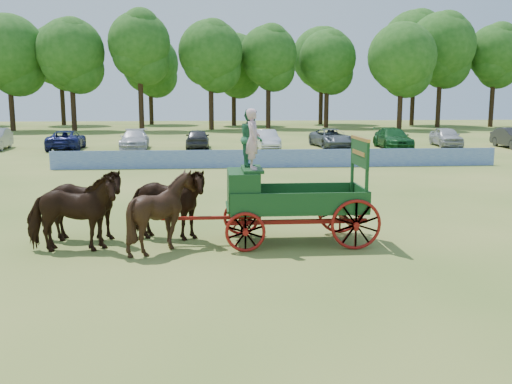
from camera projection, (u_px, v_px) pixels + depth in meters
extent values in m
plane|color=#A29749|center=(394.00, 249.00, 15.59)|extent=(160.00, 160.00, 0.00)
imported|color=black|center=(72.00, 213.00, 15.13)|extent=(2.51, 1.16, 2.12)
imported|color=black|center=(81.00, 205.00, 16.21)|extent=(2.58, 1.32, 2.12)
imported|color=black|center=(163.00, 212.00, 15.32)|extent=(2.05, 1.86, 2.12)
imported|color=black|center=(166.00, 204.00, 16.40)|extent=(2.71, 1.71, 2.12)
cube|color=maroon|center=(243.00, 222.00, 16.11)|extent=(0.12, 2.00, 0.12)
cube|color=maroon|center=(348.00, 221.00, 16.35)|extent=(0.12, 2.00, 0.12)
cube|color=maroon|center=(299.00, 222.00, 15.67)|extent=(3.80, 0.10, 0.12)
cube|color=maroon|center=(293.00, 213.00, 16.75)|extent=(3.80, 0.10, 0.12)
cube|color=maroon|center=(211.00, 218.00, 16.02)|extent=(2.80, 0.09, 0.09)
cube|color=#17461D|center=(296.00, 208.00, 16.17)|extent=(3.80, 1.80, 0.10)
cube|color=#17461D|center=(301.00, 203.00, 15.25)|extent=(3.80, 0.06, 0.55)
cube|color=#17461D|center=(292.00, 192.00, 16.98)|extent=(3.80, 0.06, 0.55)
cube|color=#17461D|center=(361.00, 196.00, 16.27)|extent=(0.06, 1.80, 0.55)
cube|color=#17461D|center=(243.00, 189.00, 15.95)|extent=(0.85, 1.70, 1.05)
cube|color=#17461D|center=(252.00, 169.00, 15.88)|extent=(0.55, 1.50, 0.08)
cube|color=#17461D|center=(230.00, 197.00, 15.96)|extent=(0.10, 1.60, 0.65)
cube|color=#17461D|center=(236.00, 207.00, 16.02)|extent=(0.55, 1.60, 0.06)
cube|color=#17461D|center=(367.00, 178.00, 15.36)|extent=(0.08, 0.08, 1.80)
cube|color=#17461D|center=(352.00, 170.00, 16.94)|extent=(0.08, 0.08, 1.80)
cube|color=#17461D|center=(360.00, 153.00, 16.05)|extent=(0.07, 1.75, 0.75)
cube|color=orange|center=(360.00, 139.00, 15.98)|extent=(0.08, 1.80, 0.09)
cube|color=orange|center=(358.00, 153.00, 16.05)|extent=(0.02, 1.30, 0.12)
torus|color=maroon|center=(245.00, 232.00, 15.19)|extent=(1.09, 0.09, 1.09)
torus|color=maroon|center=(241.00, 217.00, 17.06)|extent=(1.09, 0.09, 1.09)
torus|color=maroon|center=(356.00, 225.00, 15.40)|extent=(1.39, 0.09, 1.39)
torus|color=maroon|center=(340.00, 211.00, 17.27)|extent=(1.39, 0.09, 1.39)
imported|color=#DAA7B5|center=(253.00, 139.00, 15.39)|extent=(0.39, 0.60, 1.64)
imported|color=#276842|center=(251.00, 138.00, 16.08)|extent=(0.61, 0.79, 1.62)
cube|color=#1F40A9|center=(279.00, 158.00, 33.11)|extent=(26.00, 0.08, 1.05)
imported|color=navy|center=(66.00, 140.00, 44.09)|extent=(2.88, 5.52, 1.48)
imported|color=silver|center=(135.00, 139.00, 44.48)|extent=(2.40, 5.29, 1.50)
imported|color=#333338|center=(198.00, 138.00, 45.08)|extent=(1.83, 4.54, 1.54)
imported|color=silver|center=(266.00, 139.00, 44.67)|extent=(2.01, 4.64, 1.49)
imported|color=slate|center=(331.00, 138.00, 46.20)|extent=(3.10, 5.57, 1.47)
imported|color=#144C1E|center=(393.00, 138.00, 45.09)|extent=(2.36, 5.49, 1.57)
imported|color=#B2B2B7|center=(446.00, 137.00, 46.90)|extent=(2.31, 4.77, 1.57)
cylinder|color=#382314|center=(12.00, 110.00, 67.05)|extent=(0.60, 0.60, 4.98)
sphere|color=#1B4E14|center=(8.00, 51.00, 65.93)|extent=(8.63, 8.63, 8.63)
cylinder|color=#382314|center=(74.00, 110.00, 67.09)|extent=(0.60, 0.60, 4.96)
sphere|color=#1B4E14|center=(71.00, 52.00, 65.97)|extent=(7.79, 7.79, 7.79)
cylinder|color=#382314|center=(141.00, 107.00, 67.33)|extent=(0.60, 0.60, 5.52)
sphere|color=#1B4E14|center=(139.00, 43.00, 66.09)|extent=(7.20, 7.20, 7.20)
cylinder|color=#382314|center=(211.00, 109.00, 69.42)|extent=(0.60, 0.60, 5.02)
sphere|color=#1B4E14|center=(211.00, 52.00, 68.29)|extent=(7.74, 7.74, 7.74)
cylinder|color=#382314|center=(268.00, 108.00, 71.95)|extent=(0.60, 0.60, 5.00)
sphere|color=#1B4E14|center=(268.00, 54.00, 70.82)|extent=(7.14, 7.14, 7.14)
cylinder|color=#382314|center=(326.00, 109.00, 73.92)|extent=(0.60, 0.60, 4.77)
sphere|color=#1B4E14|center=(327.00, 59.00, 72.85)|extent=(7.30, 7.30, 7.30)
cylinder|color=#382314|center=(400.00, 110.00, 68.97)|extent=(0.60, 0.60, 4.72)
sphere|color=#1B4E14|center=(402.00, 57.00, 67.91)|extent=(8.13, 8.13, 8.13)
cylinder|color=#382314|center=(438.00, 106.00, 74.12)|extent=(0.60, 0.60, 5.64)
sphere|color=#1B4E14|center=(442.00, 46.00, 72.86)|extent=(8.60, 8.60, 8.60)
cylinder|color=#382314|center=(491.00, 107.00, 75.42)|extent=(0.60, 0.60, 5.28)
sphere|color=#1B4E14|center=(495.00, 52.00, 74.23)|extent=(7.14, 7.14, 7.14)
cylinder|color=#382314|center=(63.00, 106.00, 79.55)|extent=(0.60, 0.60, 5.34)
sphere|color=#1B4E14|center=(60.00, 53.00, 78.35)|extent=(8.20, 8.20, 8.20)
cylinder|color=#382314|center=(151.00, 108.00, 81.32)|extent=(0.60, 0.60, 4.66)
sphere|color=#1B4E14|center=(150.00, 63.00, 80.27)|extent=(8.00, 8.00, 8.00)
cylinder|color=#382314|center=(234.00, 109.00, 78.62)|extent=(0.60, 0.60, 4.62)
sphere|color=#1B4E14|center=(234.00, 63.00, 77.58)|extent=(8.08, 8.08, 8.08)
cylinder|color=#382314|center=(321.00, 106.00, 82.24)|extent=(0.60, 0.60, 5.18)
sphere|color=#1B4E14|center=(322.00, 57.00, 81.08)|extent=(8.54, 8.54, 8.54)
cylinder|color=#382314|center=(412.00, 104.00, 79.42)|extent=(0.60, 0.60, 6.01)
sphere|color=#1B4E14|center=(415.00, 44.00, 78.07)|extent=(9.21, 9.21, 9.21)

